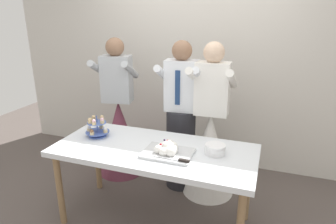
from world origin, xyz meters
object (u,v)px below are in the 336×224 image
object	(u,v)px
cupcake_stand	(97,128)
person_guest	(119,128)
main_cake_tray	(168,150)
person_bride	(210,144)
plate_stack	(215,149)
person_groom	(181,125)
dessert_table	(154,155)

from	to	relation	value
cupcake_stand	person_guest	xyz separation A→B (m)	(-0.15, 0.69, -0.28)
cupcake_stand	main_cake_tray	distance (m)	0.79
cupcake_stand	person_bride	distance (m)	1.19
person_guest	main_cake_tray	bearing A→B (deg)	-41.84
plate_stack	person_groom	xyz separation A→B (m)	(-0.50, 0.63, -0.07)
dessert_table	cupcake_stand	world-z (taller)	cupcake_stand
person_groom	person_guest	xyz separation A→B (m)	(-0.80, 0.06, -0.16)
person_groom	person_guest	distance (m)	0.82
dessert_table	person_groom	xyz separation A→B (m)	(0.04, 0.69, 0.05)
cupcake_stand	person_guest	bearing A→B (deg)	102.00
person_guest	person_groom	bearing A→B (deg)	-4.15
dessert_table	person_bride	size ratio (longest dim) A/B	1.08
dessert_table	cupcake_stand	bearing A→B (deg)	174.10
dessert_table	plate_stack	size ratio (longest dim) A/B	10.13
plate_stack	person_groom	distance (m)	0.80
main_cake_tray	plate_stack	world-z (taller)	main_cake_tray
person_bride	person_guest	xyz separation A→B (m)	(-1.14, 0.08, 0.00)
plate_stack	person_bride	xyz separation A→B (m)	(-0.16, 0.60, -0.24)
plate_stack	person_guest	size ratio (longest dim) A/B	0.11
main_cake_tray	person_guest	size ratio (longest dim) A/B	0.26
dessert_table	person_groom	size ratio (longest dim) A/B	1.08
main_cake_tray	person_groom	world-z (taller)	person_groom
dessert_table	person_bride	world-z (taller)	person_bride
person_bride	dessert_table	bearing A→B (deg)	-118.97
person_groom	person_bride	world-z (taller)	same
main_cake_tray	person_bride	bearing A→B (deg)	74.32
dessert_table	person_groom	world-z (taller)	person_groom
main_cake_tray	plate_stack	bearing A→B (deg)	21.28
main_cake_tray	plate_stack	distance (m)	0.40
cupcake_stand	person_guest	distance (m)	0.76
main_cake_tray	person_guest	xyz separation A→B (m)	(-0.93, 0.83, -0.23)
cupcake_stand	person_groom	bearing A→B (deg)	43.86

